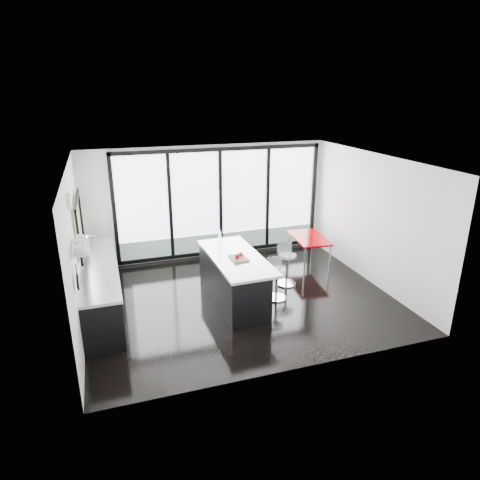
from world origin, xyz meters
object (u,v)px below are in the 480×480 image
object	(u,v)px
island	(233,278)
bar_stool_near	(277,284)
red_table	(308,250)
bar_stool_far	(287,269)

from	to	relation	value
island	bar_stool_near	xyz separation A→B (m)	(0.86, -0.23, -0.15)
red_table	bar_stool_far	bearing A→B (deg)	-136.75
island	bar_stool_far	xyz separation A→B (m)	(1.33, 0.32, -0.13)
bar_stool_far	red_table	xyz separation A→B (m)	(1.00, 0.94, -0.01)
bar_stool_far	island	bearing A→B (deg)	-167.40
bar_stool_near	bar_stool_far	xyz separation A→B (m)	(0.47, 0.55, 0.02)
bar_stool_near	bar_stool_far	size ratio (longest dim) A/B	0.95
island	bar_stool_near	bearing A→B (deg)	-14.95
island	bar_stool_near	distance (m)	0.90
island	bar_stool_near	size ratio (longest dim) A/B	3.50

